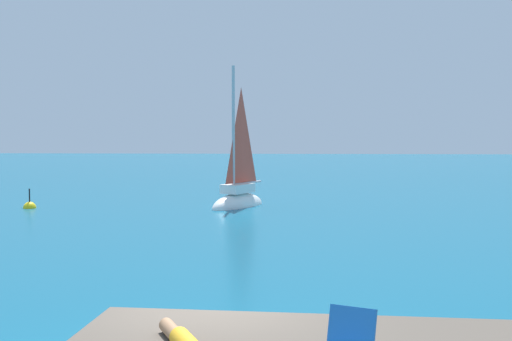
{
  "coord_description": "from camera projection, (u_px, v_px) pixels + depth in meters",
  "views": [
    {
      "loc": [
        1.27,
        -10.05,
        3.56
      ],
      "look_at": [
        -0.29,
        16.72,
        1.87
      ],
      "focal_mm": 49.94,
      "sensor_mm": 36.0,
      "label": 1
    }
  ],
  "objects": [
    {
      "name": "sailboat_near",
      "position": [
        238.0,
        198.0,
        31.3
      ],
      "size": [
        2.77,
        3.69,
        6.76
      ],
      "rotation": [
        0.0,
        0.0,
        4.21
      ],
      "color": "white",
      "rests_on": "ground"
    },
    {
      "name": "marker_buoy",
      "position": [
        30.0,
        208.0,
        30.73
      ],
      "size": [
        0.56,
        0.56,
        1.13
      ],
      "color": "yellow",
      "rests_on": "ground"
    }
  ]
}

